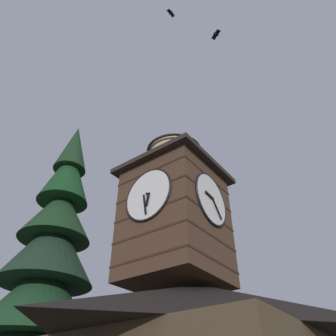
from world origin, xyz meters
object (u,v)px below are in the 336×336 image
Objects in this scene: clock_tower at (175,209)px; pine_tree_behind at (46,278)px; flying_bird_high at (171,13)px; flying_bird_low at (216,34)px.

pine_tree_behind is (1.23, -7.85, -2.21)m from clock_tower.
flying_bird_low is (-0.88, 1.79, -2.47)m from flying_bird_high.
flying_bird_low is (2.62, 12.94, 7.44)m from pine_tree_behind.
pine_tree_behind reaches higher than clock_tower.
clock_tower is at bearing -127.13° from flying_bird_low.
flying_bird_high is (4.74, 3.29, 7.70)m from clock_tower.
flying_bird_high is at bearing 34.80° from clock_tower.
clock_tower is at bearing -145.20° from flying_bird_high.
clock_tower is at bearing 98.93° from pine_tree_behind.
pine_tree_behind is at bearing -107.44° from flying_bird_high.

